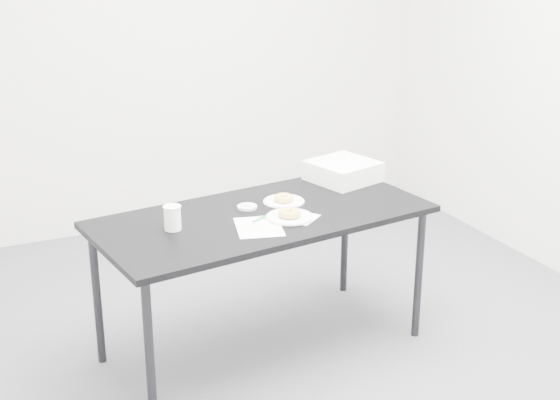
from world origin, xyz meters
name	(u,v)px	position (x,y,z in m)	size (l,w,h in m)	color
floor	(277,348)	(0.00, 0.00, 0.00)	(4.00, 4.00, 0.00)	#4D4D52
wall_back	(154,37)	(0.00, 2.00, 1.35)	(4.00, 0.02, 2.70)	silver
table	(262,224)	(-0.06, 0.04, 0.69)	(1.71, 0.97, 0.74)	black
scorecard	(259,227)	(-0.15, -0.12, 0.74)	(0.21, 0.27, 0.00)	white
logo_patch	(264,217)	(-0.08, -0.02, 0.75)	(0.04, 0.04, 0.00)	green
pen	(261,218)	(-0.10, -0.03, 0.75)	(0.01, 0.01, 0.12)	#0B7E4C
napkin	(299,218)	(0.08, -0.09, 0.74)	(0.16, 0.16, 0.00)	white
plate_near	(290,217)	(0.03, -0.07, 0.75)	(0.23, 0.23, 0.01)	white
donut_near	(290,213)	(0.03, -0.07, 0.77)	(0.11, 0.11, 0.04)	gold
plate_far	(284,201)	(0.11, 0.15, 0.75)	(0.21, 0.21, 0.01)	white
donut_far	(284,198)	(0.11, 0.15, 0.77)	(0.10, 0.10, 0.03)	gold
coffee_cup	(172,218)	(-0.52, 0.02, 0.80)	(0.08, 0.08, 0.12)	white
cup_lid	(247,207)	(-0.10, 0.14, 0.75)	(0.10, 0.10, 0.01)	silver
bakery_box	(343,171)	(0.55, 0.33, 0.80)	(0.32, 0.32, 0.11)	white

